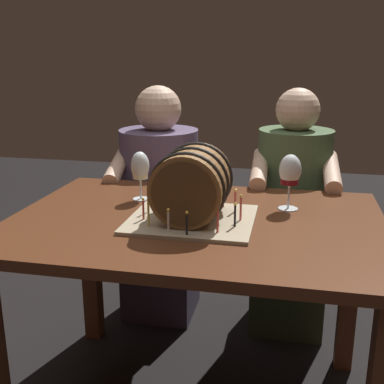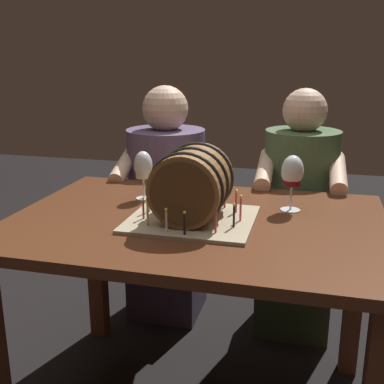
% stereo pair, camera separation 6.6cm
% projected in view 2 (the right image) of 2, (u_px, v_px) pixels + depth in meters
% --- Properties ---
extents(dining_table, '(1.25, 0.88, 0.76)m').
position_uv_depth(dining_table, '(196.00, 252.00, 1.66)').
color(dining_table, '#562D19').
rests_on(dining_table, ground).
extents(barrel_cake, '(0.41, 0.36, 0.25)m').
position_uv_depth(barrel_cake, '(192.00, 188.00, 1.57)').
color(barrel_cake, tan).
rests_on(barrel_cake, dining_table).
extents(wine_glass_rose, '(0.08, 0.08, 0.18)m').
position_uv_depth(wine_glass_rose, '(193.00, 162.00, 1.92)').
color(wine_glass_rose, white).
rests_on(wine_glass_rose, dining_table).
extents(wine_glass_red, '(0.08, 0.08, 0.20)m').
position_uv_depth(wine_glass_red, '(292.00, 174.00, 1.67)').
color(wine_glass_red, white).
rests_on(wine_glass_red, dining_table).
extents(wine_glass_white, '(0.07, 0.07, 0.19)m').
position_uv_depth(wine_glass_white, '(143.00, 168.00, 1.81)').
color(wine_glass_white, white).
rests_on(wine_glass_white, dining_table).
extents(person_seated_left, '(0.44, 0.52, 1.15)m').
position_uv_depth(person_seated_left, '(167.00, 210.00, 2.38)').
color(person_seated_left, '#372D40').
rests_on(person_seated_left, ground).
extents(person_seated_right, '(0.38, 0.46, 1.15)m').
position_uv_depth(person_seated_right, '(298.00, 225.00, 2.24)').
color(person_seated_right, '#2A3A24').
rests_on(person_seated_right, ground).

